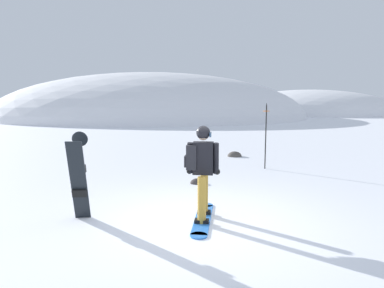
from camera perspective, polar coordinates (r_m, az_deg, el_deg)
ground_plane at (r=6.10m, az=1.17°, el=-13.21°), size 300.00×300.00×0.00m
ridge_peak_main at (r=45.37m, az=-6.74°, el=4.62°), size 40.05×36.04×11.56m
ridge_peak_far at (r=59.49m, az=19.10°, el=4.91°), size 29.48×26.53×8.04m
snowboarder_main at (r=5.98m, az=1.62°, el=-4.45°), size 0.65×1.82×1.71m
spare_snowboard at (r=6.26m, az=-18.83°, el=-5.30°), size 0.28×0.46×1.61m
piste_marker_near at (r=10.72m, az=12.54°, el=2.09°), size 0.20×0.20×2.09m
rock_dark at (r=8.79m, az=0.92°, el=-6.76°), size 0.38×0.32×0.26m
rock_mid at (r=13.08m, az=7.31°, el=-2.12°), size 0.56×0.47×0.39m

